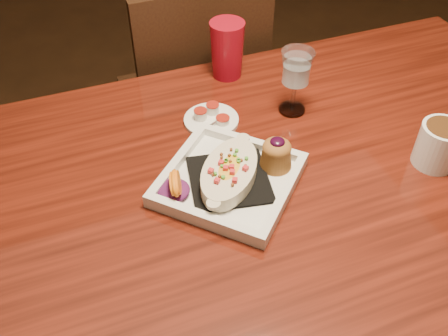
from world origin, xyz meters
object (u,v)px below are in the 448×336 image
object	(u,v)px
table	(281,199)
coffee_mug	(440,143)
goblet	(296,71)
red_tumbler	(227,50)
chair_far	(195,99)
saucer	(210,119)
plate	(234,174)

from	to	relation	value
table	coffee_mug	world-z (taller)	coffee_mug
coffee_mug	goblet	distance (m)	0.34
coffee_mug	red_tumbler	distance (m)	0.56
chair_far	goblet	bearing A→B (deg)	103.02
chair_far	saucer	distance (m)	0.50
red_tumbler	chair_far	bearing A→B (deg)	93.34
coffee_mug	red_tumbler	bearing A→B (deg)	104.04
plate	goblet	bearing A→B (deg)	-5.57
saucer	red_tumbler	size ratio (longest dim) A/B	0.87
table	chair_far	size ratio (longest dim) A/B	1.61
saucer	plate	bearing A→B (deg)	-96.16
table	plate	xyz separation A→B (m)	(-0.12, -0.00, 0.12)
coffee_mug	goblet	world-z (taller)	goblet
chair_far	red_tumbler	distance (m)	0.40
goblet	red_tumbler	size ratio (longest dim) A/B	1.08
chair_far	coffee_mug	distance (m)	0.84
chair_far	coffee_mug	xyz separation A→B (m)	(0.31, -0.72, 0.29)
goblet	chair_far	bearing A→B (deg)	103.02
table	coffee_mug	distance (m)	0.36
saucer	red_tumbler	distance (m)	0.21
plate	chair_far	bearing A→B (deg)	35.02
table	coffee_mug	size ratio (longest dim) A/B	11.81
goblet	saucer	bearing A→B (deg)	171.80
red_tumbler	table	bearing A→B (deg)	-92.22
coffee_mug	plate	bearing A→B (deg)	149.96
goblet	plate	bearing A→B (deg)	-141.07
plate	red_tumbler	world-z (taller)	red_tumbler
chair_far	plate	bearing A→B (deg)	79.52
saucer	red_tumbler	xyz separation A→B (m)	(0.11, 0.17, 0.07)
chair_far	goblet	xyz separation A→B (m)	(0.10, -0.45, 0.35)
chair_far	red_tumbler	size ratio (longest dim) A/B	6.27
chair_far	plate	world-z (taller)	chair_far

